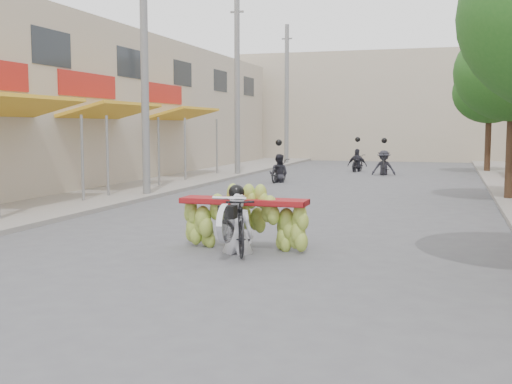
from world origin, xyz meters
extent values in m
plane|color=#535358|center=(0.00, 0.00, 0.00)|extent=(120.00, 120.00, 0.00)
cube|color=gray|center=(-7.00, 15.00, 0.06)|extent=(4.00, 60.00, 0.12)
cube|color=#B2A48D|center=(-12.00, 14.00, 3.00)|extent=(8.00, 40.00, 6.00)
cube|color=gold|center=(-7.12, 8.00, 2.75)|extent=(1.77, 4.00, 0.53)
cylinder|color=slate|center=(-6.30, 9.80, 1.27)|extent=(0.08, 0.08, 2.55)
cube|color=gold|center=(-7.12, 13.00, 2.75)|extent=(1.77, 4.00, 0.53)
cylinder|color=slate|center=(-6.30, 11.20, 1.27)|extent=(0.08, 0.08, 2.55)
cylinder|color=slate|center=(-6.30, 14.80, 1.27)|extent=(0.08, 0.08, 2.55)
cube|color=#AC1D17|center=(-8.00, 13.00, 3.60)|extent=(0.10, 3.50, 0.80)
cube|color=gold|center=(-7.12, 19.00, 2.75)|extent=(1.77, 4.00, 0.53)
cylinder|color=slate|center=(-6.30, 17.20, 1.27)|extent=(0.08, 0.08, 2.55)
cylinder|color=slate|center=(-6.30, 20.80, 1.27)|extent=(0.08, 0.08, 2.55)
cube|color=#AC1D17|center=(-8.00, 19.00, 3.60)|extent=(0.10, 3.50, 0.80)
cube|color=#1E2328|center=(-8.02, 11.00, 4.60)|extent=(0.08, 2.00, 1.10)
cube|color=#1E2328|center=(-8.02, 16.00, 4.60)|extent=(0.08, 2.00, 1.10)
cube|color=#1E2328|center=(-8.02, 21.00, 4.60)|extent=(0.08, 2.00, 1.10)
cube|color=#1E2328|center=(-8.02, 26.00, 4.60)|extent=(0.08, 2.00, 1.10)
cube|color=#1E2328|center=(-8.02, 31.00, 4.60)|extent=(0.08, 2.00, 1.10)
cylinder|color=slate|center=(6.30, 23.90, 1.27)|extent=(0.08, 0.08, 2.55)
cube|color=#B2A48D|center=(0.00, 38.00, 3.50)|extent=(20.00, 6.00, 7.00)
cylinder|color=slate|center=(-5.40, 12.00, 4.00)|extent=(0.24, 0.24, 8.00)
cylinder|color=slate|center=(-5.40, 21.00, 4.00)|extent=(0.24, 0.24, 8.00)
cube|color=slate|center=(-5.40, 21.00, 7.20)|extent=(0.60, 0.08, 0.08)
cylinder|color=slate|center=(-5.40, 30.00, 4.00)|extent=(0.24, 0.24, 8.00)
cube|color=slate|center=(-5.40, 30.00, 7.20)|extent=(0.60, 0.08, 0.08)
cylinder|color=#3A2719|center=(5.40, 14.00, 1.60)|extent=(0.28, 0.28, 3.20)
cylinder|color=#3A2719|center=(5.40, 26.00, 1.60)|extent=(0.28, 0.28, 3.20)
ellipsoid|color=#225418|center=(5.40, 26.00, 3.80)|extent=(3.40, 3.40, 2.90)
imported|color=black|center=(0.15, 4.42, 0.51)|extent=(1.17, 1.79, 1.02)
cylinder|color=silver|center=(0.15, 3.77, 0.62)|extent=(0.10, 0.66, 0.66)
cube|color=black|center=(0.15, 3.87, 0.80)|extent=(0.28, 0.22, 0.22)
cylinder|color=silver|center=(0.15, 3.97, 1.02)|extent=(0.60, 0.05, 0.05)
cube|color=maroon|center=(0.15, 4.77, 0.88)|extent=(2.32, 0.55, 0.10)
imported|color=silver|center=(0.15, 4.37, 1.11)|extent=(0.58, 0.43, 1.62)
sphere|color=black|center=(0.15, 4.34, 1.89)|extent=(0.28, 0.28, 0.28)
imported|color=black|center=(-2.83, 18.51, 0.46)|extent=(0.70, 1.67, 0.92)
imported|color=#26262E|center=(-2.83, 18.51, 1.12)|extent=(0.82, 0.53, 1.65)
sphere|color=black|center=(-2.83, 18.51, 1.58)|extent=(0.26, 0.26, 0.26)
imported|color=black|center=(0.82, 23.49, 0.56)|extent=(0.67, 1.92, 1.11)
imported|color=#26262E|center=(0.82, 23.49, 1.12)|extent=(1.09, 0.63, 1.65)
sphere|color=black|center=(0.82, 23.49, 1.58)|extent=(0.26, 0.26, 0.26)
imported|color=black|center=(-0.65, 25.41, 0.41)|extent=(0.78, 1.54, 0.83)
imported|color=#26262E|center=(-0.65, 25.41, 1.12)|extent=(1.04, 0.70, 1.65)
sphere|color=black|center=(-0.65, 25.41, 1.58)|extent=(0.26, 0.26, 0.26)
camera|label=1|loc=(3.68, -6.18, 2.23)|focal=45.00mm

